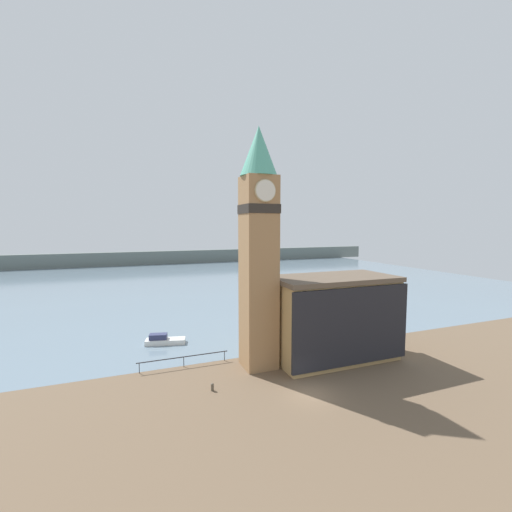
{
  "coord_description": "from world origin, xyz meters",
  "views": [
    {
      "loc": [
        -14.61,
        -24.71,
        14.53
      ],
      "look_at": [
        -2.82,
        5.49,
        11.69
      ],
      "focal_mm": 24.0,
      "sensor_mm": 36.0,
      "label": 1
    }
  ],
  "objects_px": {
    "pier_building": "(333,317)",
    "mooring_bollard_near": "(212,387)",
    "clock_tower": "(259,242)",
    "boat_near": "(164,340)"
  },
  "relations": [
    {
      "from": "clock_tower",
      "to": "boat_near",
      "type": "xyz_separation_m",
      "value": [
        -8.46,
        10.52,
        -12.46
      ]
    },
    {
      "from": "clock_tower",
      "to": "pier_building",
      "type": "distance_m",
      "value": 11.94
    },
    {
      "from": "clock_tower",
      "to": "pier_building",
      "type": "xyz_separation_m",
      "value": [
        8.47,
        -0.92,
        -8.36
      ]
    },
    {
      "from": "clock_tower",
      "to": "mooring_bollard_near",
      "type": "height_order",
      "value": "clock_tower"
    },
    {
      "from": "pier_building",
      "to": "boat_near",
      "type": "height_order",
      "value": "pier_building"
    },
    {
      "from": "clock_tower",
      "to": "mooring_bollard_near",
      "type": "relative_size",
      "value": 35.03
    },
    {
      "from": "clock_tower",
      "to": "pier_building",
      "type": "relative_size",
      "value": 1.79
    },
    {
      "from": "pier_building",
      "to": "mooring_bollard_near",
      "type": "bearing_deg",
      "value": -169.73
    },
    {
      "from": "clock_tower",
      "to": "mooring_bollard_near",
      "type": "bearing_deg",
      "value": -148.88
    },
    {
      "from": "pier_building",
      "to": "boat_near",
      "type": "bearing_deg",
      "value": 145.95
    }
  ]
}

